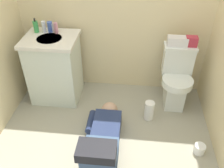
% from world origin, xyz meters
% --- Properties ---
extents(ground_plane, '(2.76, 3.19, 0.04)m').
position_xyz_m(ground_plane, '(0.00, 0.00, -0.02)').
color(ground_plane, '#9F9A84').
extents(toilet, '(0.36, 0.46, 0.75)m').
position_xyz_m(toilet, '(0.77, 0.79, 0.37)').
color(toilet, silver).
rests_on(toilet, ground_plane).
extents(vanity_cabinet, '(0.60, 0.52, 0.82)m').
position_xyz_m(vanity_cabinet, '(-0.68, 0.78, 0.42)').
color(vanity_cabinet, silver).
rests_on(vanity_cabinet, ground_plane).
extents(faucet, '(0.02, 0.02, 0.10)m').
position_xyz_m(faucet, '(-0.68, 0.92, 0.87)').
color(faucet, silver).
rests_on(faucet, vanity_cabinet).
extents(person_plumber, '(0.39, 1.06, 0.52)m').
position_xyz_m(person_plumber, '(0.01, -0.06, 0.18)').
color(person_plumber, navy).
rests_on(person_plumber, ground_plane).
extents(tissue_box, '(0.22, 0.11, 0.10)m').
position_xyz_m(tissue_box, '(0.73, 0.88, 0.80)').
color(tissue_box, silver).
rests_on(tissue_box, toilet).
extents(toiletry_bag, '(0.12, 0.09, 0.11)m').
position_xyz_m(toiletry_bag, '(0.88, 0.88, 0.81)').
color(toiletry_bag, '#B22D3F').
rests_on(toiletry_bag, toilet).
extents(soap_dispenser, '(0.06, 0.06, 0.17)m').
position_xyz_m(soap_dispenser, '(-0.87, 0.90, 0.89)').
color(soap_dispenser, green).
rests_on(soap_dispenser, vanity_cabinet).
extents(bottle_clear, '(0.04, 0.04, 0.13)m').
position_xyz_m(bottle_clear, '(-0.78, 0.91, 0.89)').
color(bottle_clear, silver).
rests_on(bottle_clear, vanity_cabinet).
extents(bottle_blue, '(0.06, 0.06, 0.12)m').
position_xyz_m(bottle_blue, '(-0.72, 0.93, 0.88)').
color(bottle_blue, '#415FBD').
rests_on(bottle_blue, vanity_cabinet).
extents(bottle_pink, '(0.04, 0.04, 0.12)m').
position_xyz_m(bottle_pink, '(-0.64, 0.90, 0.88)').
color(bottle_pink, pink).
rests_on(bottle_pink, vanity_cabinet).
extents(paper_towel_roll, '(0.11, 0.11, 0.23)m').
position_xyz_m(paper_towel_roll, '(0.47, 0.47, 0.12)').
color(paper_towel_roll, white).
rests_on(paper_towel_roll, ground_plane).
extents(toilet_paper_roll, '(0.11, 0.11, 0.10)m').
position_xyz_m(toilet_paper_roll, '(0.97, 0.03, 0.05)').
color(toilet_paper_roll, white).
rests_on(toilet_paper_roll, ground_plane).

